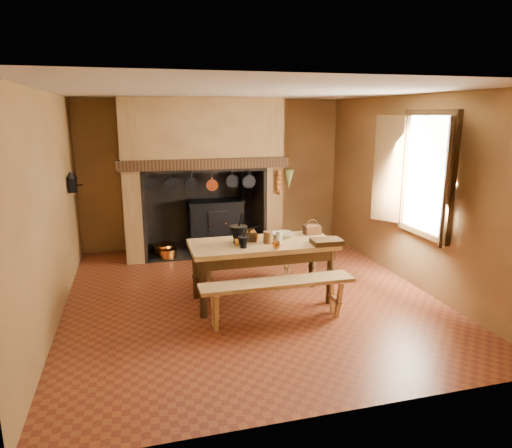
{
  "coord_description": "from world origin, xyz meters",
  "views": [
    {
      "loc": [
        -1.49,
        -5.9,
        2.51
      ],
      "look_at": [
        0.18,
        0.3,
        0.97
      ],
      "focal_mm": 32.0,
      "sensor_mm": 36.0,
      "label": 1
    }
  ],
  "objects_px": {
    "bench_front": "(277,291)",
    "coffee_grinder": "(251,236)",
    "work_table": "(262,252)",
    "mixing_bowl": "(283,235)",
    "iron_range": "(216,224)",
    "wicker_basket": "(312,229)"
  },
  "relations": [
    {
      "from": "bench_front",
      "to": "wicker_basket",
      "type": "relative_size",
      "value": 8.42
    },
    {
      "from": "work_table",
      "to": "coffee_grinder",
      "type": "xyz_separation_m",
      "value": [
        -0.13,
        0.09,
        0.21
      ]
    },
    {
      "from": "iron_range",
      "to": "coffee_grinder",
      "type": "height_order",
      "value": "iron_range"
    },
    {
      "from": "bench_front",
      "to": "coffee_grinder",
      "type": "height_order",
      "value": "coffee_grinder"
    },
    {
      "from": "coffee_grinder",
      "to": "wicker_basket",
      "type": "relative_size",
      "value": 0.91
    },
    {
      "from": "bench_front",
      "to": "coffee_grinder",
      "type": "distance_m",
      "value": 0.94
    },
    {
      "from": "bench_front",
      "to": "coffee_grinder",
      "type": "bearing_deg",
      "value": 99.77
    },
    {
      "from": "coffee_grinder",
      "to": "wicker_basket",
      "type": "distance_m",
      "value": 0.95
    },
    {
      "from": "wicker_basket",
      "to": "bench_front",
      "type": "bearing_deg",
      "value": -131.8
    },
    {
      "from": "iron_range",
      "to": "mixing_bowl",
      "type": "distance_m",
      "value": 2.61
    },
    {
      "from": "iron_range",
      "to": "work_table",
      "type": "xyz_separation_m",
      "value": [
        0.16,
        -2.68,
        0.22
      ]
    },
    {
      "from": "work_table",
      "to": "mixing_bowl",
      "type": "bearing_deg",
      "value": 23.32
    },
    {
      "from": "iron_range",
      "to": "work_table",
      "type": "height_order",
      "value": "iron_range"
    },
    {
      "from": "mixing_bowl",
      "to": "wicker_basket",
      "type": "distance_m",
      "value": 0.48
    },
    {
      "from": "iron_range",
      "to": "work_table",
      "type": "bearing_deg",
      "value": -86.5
    },
    {
      "from": "bench_front",
      "to": "mixing_bowl",
      "type": "bearing_deg",
      "value": 68.02
    },
    {
      "from": "work_table",
      "to": "bench_front",
      "type": "xyz_separation_m",
      "value": [
        0.0,
        -0.69,
        -0.3
      ]
    },
    {
      "from": "work_table",
      "to": "mixing_bowl",
      "type": "relative_size",
      "value": 6.42
    },
    {
      "from": "work_table",
      "to": "wicker_basket",
      "type": "distance_m",
      "value": 0.86
    },
    {
      "from": "bench_front",
      "to": "work_table",
      "type": "bearing_deg",
      "value": 90.0
    },
    {
      "from": "iron_range",
      "to": "coffee_grinder",
      "type": "xyz_separation_m",
      "value": [
        0.03,
        -2.59,
        0.44
      ]
    },
    {
      "from": "coffee_grinder",
      "to": "mixing_bowl",
      "type": "distance_m",
      "value": 0.47
    }
  ]
}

